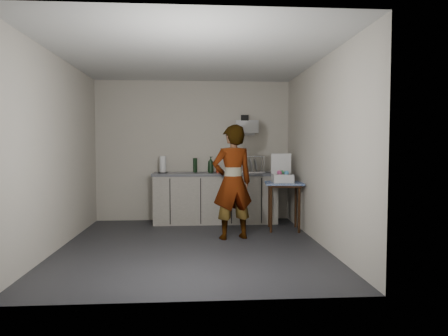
{
  "coord_description": "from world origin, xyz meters",
  "views": [
    {
      "loc": [
        0.06,
        -5.5,
        1.39
      ],
      "look_at": [
        0.47,
        0.45,
        1.06
      ],
      "focal_mm": 32.0,
      "sensor_mm": 36.0,
      "label": 1
    }
  ],
  "objects": [
    {
      "name": "side_table",
      "position": [
        1.5,
        0.97,
        0.69
      ],
      "size": [
        0.68,
        0.68,
        0.79
      ],
      "rotation": [
        0.0,
        0.0,
        -0.12
      ],
      "color": "#33170B",
      "rests_on": "ground"
    },
    {
      "name": "dish_rack",
      "position": [
        1.06,
        1.68,
        0.98
      ],
      "size": [
        0.43,
        0.32,
        0.3
      ],
      "color": "silver",
      "rests_on": "kitchen_counter"
    },
    {
      "name": "wall_right",
      "position": [
        1.79,
        0.0,
        1.3
      ],
      "size": [
        0.02,
        4.0,
        2.6
      ],
      "primitive_type": "cube",
      "color": "beige",
      "rests_on": "ground"
    },
    {
      "name": "dark_bottle",
      "position": [
        0.03,
        1.76,
        1.04
      ],
      "size": [
        0.08,
        0.08,
        0.26
      ],
      "primitive_type": "cylinder",
      "color": "black",
      "rests_on": "kitchen_counter"
    },
    {
      "name": "paper_towel",
      "position": [
        -0.54,
        1.63,
        1.05
      ],
      "size": [
        0.17,
        0.17,
        0.3
      ],
      "color": "black",
      "rests_on": "kitchen_counter"
    },
    {
      "name": "wall_shelf",
      "position": [
        1.0,
        1.92,
        1.75
      ],
      "size": [
        0.42,
        0.18,
        0.37
      ],
      "color": "white",
      "rests_on": "ground"
    },
    {
      "name": "soap_bottle",
      "position": [
        0.31,
        1.66,
        1.06
      ],
      "size": [
        0.16,
        0.16,
        0.29
      ],
      "primitive_type": "imported",
      "rotation": [
        0.0,
        0.0,
        0.73
      ],
      "color": "black",
      "rests_on": "kitchen_counter"
    },
    {
      "name": "soda_can",
      "position": [
        0.45,
        1.74,
        0.98
      ],
      "size": [
        0.07,
        0.07,
        0.13
      ],
      "primitive_type": "cylinder",
      "color": "red",
      "rests_on": "kitchen_counter"
    },
    {
      "name": "ceiling",
      "position": [
        0.0,
        0.0,
        2.6
      ],
      "size": [
        3.6,
        4.0,
        0.01
      ],
      "primitive_type": "cube",
      "color": "silver",
      "rests_on": "wall_back"
    },
    {
      "name": "kitchen_counter",
      "position": [
        0.4,
        1.7,
        0.43
      ],
      "size": [
        2.24,
        0.62,
        0.91
      ],
      "color": "black",
      "rests_on": "ground"
    },
    {
      "name": "wall_back",
      "position": [
        0.0,
        1.99,
        1.3
      ],
      "size": [
        3.6,
        0.02,
        2.6
      ],
      "primitive_type": "cube",
      "color": "beige",
      "rests_on": "ground"
    },
    {
      "name": "bakery_box",
      "position": [
        1.48,
        0.99,
        0.9
      ],
      "size": [
        0.36,
        0.37,
        0.47
      ],
      "rotation": [
        0.0,
        0.0,
        -0.06
      ],
      "color": "white",
      "rests_on": "side_table"
    },
    {
      "name": "wall_left",
      "position": [
        -1.79,
        0.0,
        1.3
      ],
      "size": [
        0.02,
        4.0,
        2.6
      ],
      "primitive_type": "cube",
      "color": "beige",
      "rests_on": "ground"
    },
    {
      "name": "ground",
      "position": [
        0.0,
        0.0,
        0.0
      ],
      "size": [
        4.0,
        4.0,
        0.0
      ],
      "primitive_type": "plane",
      "color": "#2A2A2F",
      "rests_on": "ground"
    },
    {
      "name": "standing_man",
      "position": [
        0.59,
        0.4,
        0.85
      ],
      "size": [
        0.71,
        0.56,
        1.7
      ],
      "primitive_type": "imported",
      "rotation": [
        0.0,
        0.0,
        3.41
      ],
      "color": "#B2A593",
      "rests_on": "ground"
    }
  ]
}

